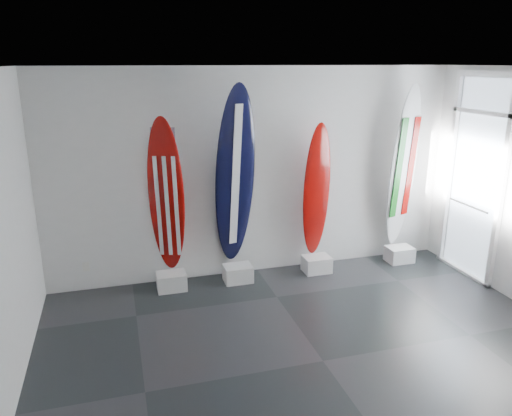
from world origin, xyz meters
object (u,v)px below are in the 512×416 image
object	(u,v)px
surfboard_navy	(235,177)
surfboard_italy	(403,168)
surfboard_usa	(166,196)
surfboard_swiss	(317,191)

from	to	relation	value
surfboard_navy	surfboard_italy	xyz separation A→B (m)	(2.64, 0.00, -0.02)
surfboard_navy	surfboard_italy	distance (m)	2.64
surfboard_usa	surfboard_swiss	xyz separation A→B (m)	(2.17, 0.00, -0.08)
surfboard_italy	surfboard_navy	bearing A→B (deg)	161.85
surfboard_usa	surfboard_navy	size ratio (longest dim) A/B	0.84
surfboard_usa	surfboard_swiss	bearing A→B (deg)	19.88
surfboard_navy	surfboard_swiss	distance (m)	1.26
surfboard_usa	surfboard_navy	world-z (taller)	surfboard_navy
surfboard_swiss	surfboard_italy	size ratio (longest dim) A/B	0.79
surfboard_navy	surfboard_swiss	size ratio (longest dim) A/B	1.29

